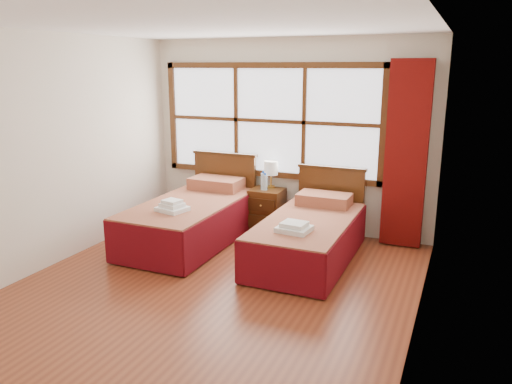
% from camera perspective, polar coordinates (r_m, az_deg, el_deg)
% --- Properties ---
extents(floor, '(4.50, 4.50, 0.00)m').
position_cam_1_polar(floor, '(5.25, -5.10, -11.00)').
color(floor, brown).
rests_on(floor, ground).
extents(ceiling, '(4.50, 4.50, 0.00)m').
position_cam_1_polar(ceiling, '(4.77, -5.82, 18.57)').
color(ceiling, white).
rests_on(ceiling, wall_back).
extents(wall_back, '(4.00, 0.00, 4.00)m').
position_cam_1_polar(wall_back, '(6.87, 3.61, 6.41)').
color(wall_back, silver).
rests_on(wall_back, floor).
extents(wall_left, '(0.00, 4.50, 4.50)m').
position_cam_1_polar(wall_left, '(6.05, -22.36, 4.29)').
color(wall_left, silver).
rests_on(wall_left, floor).
extents(wall_right, '(0.00, 4.50, 4.50)m').
position_cam_1_polar(wall_right, '(4.28, 18.81, 0.84)').
color(wall_right, silver).
rests_on(wall_right, floor).
extents(window, '(3.16, 0.06, 1.56)m').
position_cam_1_polar(window, '(6.90, 1.56, 8.13)').
color(window, white).
rests_on(window, wall_back).
extents(curtain, '(0.50, 0.16, 2.30)m').
position_cam_1_polar(curtain, '(6.40, 16.80, 4.06)').
color(curtain, '#660C0A').
rests_on(curtain, wall_back).
extents(bed_left, '(1.06, 2.08, 1.03)m').
position_cam_1_polar(bed_left, '(6.53, -7.25, -2.97)').
color(bed_left, '#391F0C').
rests_on(bed_left, floor).
extents(bed_right, '(0.98, 2.00, 0.95)m').
position_cam_1_polar(bed_right, '(5.93, 6.09, -4.98)').
color(bed_right, '#391F0C').
rests_on(bed_right, floor).
extents(nightstand, '(0.44, 0.44, 0.59)m').
position_cam_1_polar(nightstand, '(6.92, 1.24, -2.05)').
color(nightstand, '#4B2810').
rests_on(nightstand, floor).
extents(towels_left, '(0.38, 0.35, 0.14)m').
position_cam_1_polar(towels_left, '(6.03, -9.55, -1.66)').
color(towels_left, white).
rests_on(towels_left, bed_left).
extents(towels_right, '(0.37, 0.33, 0.10)m').
position_cam_1_polar(towels_right, '(5.37, 4.39, -4.06)').
color(towels_right, white).
rests_on(towels_right, bed_right).
extents(lamp, '(0.19, 0.19, 0.37)m').
position_cam_1_polar(lamp, '(6.89, 1.73, 2.67)').
color(lamp, gold).
rests_on(lamp, nightstand).
extents(bottle_near, '(0.07, 0.07, 0.26)m').
position_cam_1_polar(bottle_near, '(6.80, 0.83, 1.24)').
color(bottle_near, '#A7C6D7').
rests_on(bottle_near, nightstand).
extents(bottle_far, '(0.06, 0.06, 0.24)m').
position_cam_1_polar(bottle_far, '(6.78, 1.05, 1.12)').
color(bottle_far, '#A7C6D7').
rests_on(bottle_far, nightstand).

